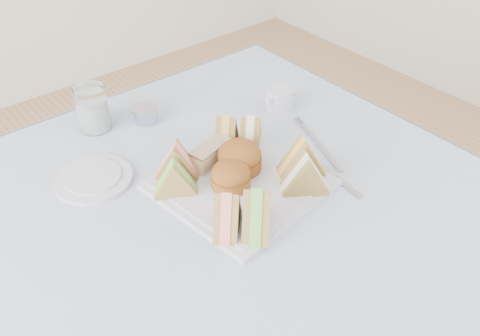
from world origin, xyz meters
TOP-DOWN VIEW (x-y plane):
  - table at (0.00, 0.00)m, footprint 0.90×0.90m
  - tablecloth at (0.00, 0.00)m, footprint 1.02×1.02m
  - serving_plate at (0.03, 0.01)m, footprint 0.33×0.33m
  - sandwich_fl_a at (-0.07, -0.08)m, footprint 0.10×0.10m
  - sandwich_fl_b at (-0.03, -0.11)m, footprint 0.11×0.11m
  - sandwich_fr_a at (0.15, -0.05)m, footprint 0.11×0.09m
  - sandwich_fr_b at (0.12, -0.09)m, footprint 0.11×0.09m
  - sandwich_bl_a at (-0.09, 0.07)m, footprint 0.10×0.08m
  - sandwich_bl_b at (-0.05, 0.11)m, footprint 0.10×0.10m
  - sandwich_br_a at (0.13, 0.09)m, footprint 0.09×0.09m
  - sandwich_br_b at (0.09, 0.13)m, footprint 0.10×0.09m
  - scone_left at (0.01, 0.01)m, footprint 0.09×0.09m
  - scone_right at (0.06, 0.04)m, footprint 0.13×0.13m
  - pastry_slice at (0.02, 0.10)m, footprint 0.10×0.06m
  - side_plate at (-0.19, 0.22)m, footprint 0.19×0.19m
  - water_glass at (-0.10, 0.40)m, footprint 0.09×0.09m
  - tea_strainer at (0.01, 0.34)m, footprint 0.07×0.07m
  - knife at (0.21, -0.09)m, footprint 0.04×0.17m
  - fork at (0.26, -0.00)m, footprint 0.07×0.19m
  - creamer_jug at (0.30, 0.18)m, footprint 0.07×0.07m

SIDE VIEW (x-z plane):
  - table at x=0.00m, z-range 0.00..0.74m
  - tablecloth at x=0.00m, z-range 0.74..0.75m
  - knife at x=0.21m, z-range 0.75..0.75m
  - fork at x=0.26m, z-range 0.75..0.75m
  - side_plate at x=-0.19m, z-range 0.75..0.76m
  - serving_plate at x=0.03m, z-range 0.75..0.76m
  - tea_strainer at x=0.01m, z-range 0.75..0.78m
  - creamer_jug at x=0.30m, z-range 0.75..0.80m
  - pastry_slice at x=0.02m, z-range 0.76..0.80m
  - scone_left at x=0.01m, z-range 0.76..0.81m
  - scone_right at x=0.06m, z-range 0.76..0.82m
  - sandwich_bl_a at x=-0.09m, z-range 0.76..0.84m
  - sandwich_br_a at x=0.13m, z-range 0.76..0.84m
  - sandwich_br_b at x=0.09m, z-range 0.76..0.84m
  - sandwich_bl_b at x=-0.05m, z-range 0.76..0.84m
  - sandwich_fl_a at x=-0.07m, z-range 0.76..0.84m
  - water_glass at x=-0.10m, z-range 0.75..0.85m
  - sandwich_fr_b at x=0.12m, z-range 0.76..0.85m
  - sandwich_fr_a at x=0.15m, z-range 0.76..0.85m
  - sandwich_fl_b at x=-0.03m, z-range 0.76..0.85m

